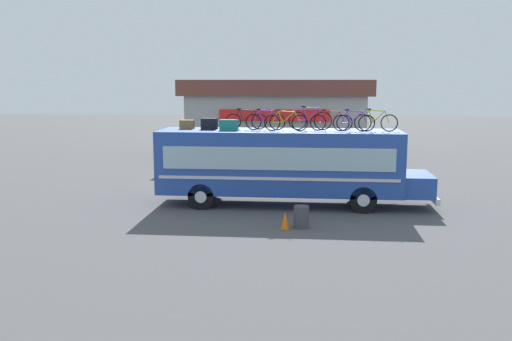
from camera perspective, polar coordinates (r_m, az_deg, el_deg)
ground_plane at (r=23.45m, az=2.32°, el=-3.46°), size 120.00×120.00×0.00m
bus at (r=23.12m, az=2.85°, el=0.79°), size 11.09×2.60×3.08m
luggage_bag_1 at (r=23.85m, az=-6.94°, el=4.62°), size 0.57×0.37×0.37m
luggage_bag_2 at (r=23.53m, az=-4.70°, el=4.70°), size 0.64×0.48×0.46m
luggage_bag_3 at (r=23.00m, az=-2.73°, el=4.59°), size 0.72×0.42×0.43m
rooftop_bicycle_1 at (r=23.40m, az=-1.01°, el=5.04°), size 1.72×0.44×0.87m
rooftop_bicycle_2 at (r=23.05m, az=0.94°, el=4.98°), size 1.62×0.44×0.87m
rooftop_bicycle_3 at (r=22.61m, az=3.00°, el=4.89°), size 1.75×0.44×0.87m
rooftop_bicycle_4 at (r=23.18m, az=5.46°, el=5.07°), size 1.76×0.44×0.98m
rooftop_bicycle_5 at (r=22.92m, az=7.54°, el=4.88°), size 1.70×0.44×0.86m
rooftop_bicycle_6 at (r=22.78m, az=9.79°, el=4.81°), size 1.66×0.44×0.88m
rooftop_bicycle_7 at (r=22.88m, az=11.94°, el=4.79°), size 1.71×0.44×0.91m
roadside_building at (r=38.37m, az=2.23°, el=5.37°), size 12.04×8.21×5.10m
trash_bin at (r=19.82m, az=4.57°, el=-4.66°), size 0.53×0.53×0.77m
traffic_cone at (r=19.66m, az=2.95°, el=-5.03°), size 0.31×0.31×0.59m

